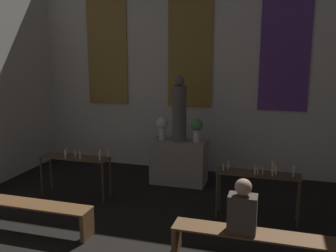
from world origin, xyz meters
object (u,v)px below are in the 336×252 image
altar (179,162)px  pew_back_left (24,209)px  statue (179,111)px  pew_back_right (257,241)px  candle_rack_left (75,163)px  flower_vase_left (162,126)px  flower_vase_right (197,128)px  person_seated (242,208)px  candle_rack_right (258,180)px

altar → pew_back_left: (-1.73, -2.66, -0.12)m
statue → pew_back_right: bearing=-57.0°
altar → candle_rack_left: size_ratio=0.84×
altar → flower_vase_left: 0.82m
flower_vase_right → candle_rack_left: size_ratio=0.35×
statue → person_seated: bearing=-60.1°
candle_rack_right → pew_back_left: candle_rack_right is taller
flower_vase_right → candle_rack_left: (-2.00, -1.28, -0.52)m
pew_back_left → person_seated: person_seated is taller
statue → pew_back_left: (-1.73, -2.66, -1.18)m
flower_vase_left → pew_back_right: size_ratio=0.21×
candle_rack_left → altar: bearing=38.1°
pew_back_left → flower_vase_right: bearing=51.9°
statue → flower_vase_right: (0.36, 0.00, -0.32)m
altar → candle_rack_right: (1.65, -1.28, 0.21)m
flower_vase_right → person_seated: size_ratio=0.66×
flower_vase_right → candle_rack_left: flower_vase_right is taller
flower_vase_left → flower_vase_right: 0.72m
flower_vase_left → candle_rack_left: flower_vase_left is taller
pew_back_right → flower_vase_left: bearing=128.1°
candle_rack_right → pew_back_left: size_ratio=0.60×
candle_rack_right → person_seated: (-0.12, -1.38, 0.08)m
statue → flower_vase_left: (-0.36, 0.00, -0.32)m
altar → candle_rack_right: size_ratio=0.84×
candle_rack_left → pew_back_right: bearing=-22.2°
flower_vase_right → candle_rack_right: (1.29, -1.28, -0.52)m
altar → statue: size_ratio=0.84×
altar → person_seated: bearing=-60.1°
pew_back_right → person_seated: (-0.20, -0.00, 0.42)m
altar → statue: (0.00, 0.00, 1.05)m
statue → candle_rack_right: 2.25m
flower_vase_left → candle_rack_right: flower_vase_left is taller
flower_vase_left → flower_vase_right: same height
pew_back_right → person_seated: size_ratio=3.11×
statue → pew_back_left: statue is taller
altar → pew_back_right: altar is taller
altar → flower_vase_right: (0.36, 0.00, 0.73)m
person_seated → flower_vase_left: bearing=125.3°
statue → altar: bearing=0.0°
candle_rack_left → pew_back_right: size_ratio=0.60×
pew_back_left → statue: bearing=57.0°
altar → candle_rack_left: candle_rack_left is taller
pew_back_left → pew_back_right: 3.46m
altar → flower_vase_right: bearing=0.0°
candle_rack_right → flower_vase_left: bearing=147.4°
statue → candle_rack_right: (1.65, -1.28, -0.84)m
pew_back_right → person_seated: bearing=-180.0°
person_seated → altar: bearing=119.9°
candle_rack_left → candle_rack_right: size_ratio=1.00×
altar → candle_rack_right: 2.10m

